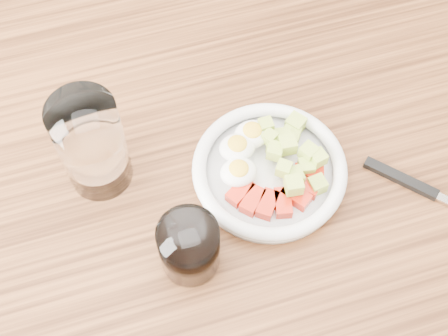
# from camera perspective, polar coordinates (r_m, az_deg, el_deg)

# --- Properties ---
(ground) EXTENTS (4.00, 4.00, 0.00)m
(ground) POSITION_cam_1_polar(r_m,az_deg,el_deg) (1.58, 0.47, -14.27)
(ground) COLOR brown
(ground) RESTS_ON ground
(dining_table) EXTENTS (1.50, 0.90, 0.77)m
(dining_table) POSITION_cam_1_polar(r_m,az_deg,el_deg) (0.95, 0.76, -4.14)
(dining_table) COLOR brown
(dining_table) RESTS_ON ground
(bowl) EXTENTS (0.21, 0.21, 0.05)m
(bowl) POSITION_cam_1_polar(r_m,az_deg,el_deg) (0.85, 4.13, 0.00)
(bowl) COLOR white
(bowl) RESTS_ON dining_table
(fork) EXTENTS (0.16, 0.17, 0.01)m
(fork) POSITION_cam_1_polar(r_m,az_deg,el_deg) (0.89, 17.59, -1.78)
(fork) COLOR black
(fork) RESTS_ON dining_table
(water_glass) EXTENTS (0.09, 0.09, 0.16)m
(water_glass) POSITION_cam_1_polar(r_m,az_deg,el_deg) (0.82, -12.01, 2.10)
(water_glass) COLOR white
(water_glass) RESTS_ON dining_table
(coffee_glass) EXTENTS (0.08, 0.08, 0.09)m
(coffee_glass) POSITION_cam_1_polar(r_m,az_deg,el_deg) (0.78, -3.19, -7.22)
(coffee_glass) COLOR white
(coffee_glass) RESTS_ON dining_table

